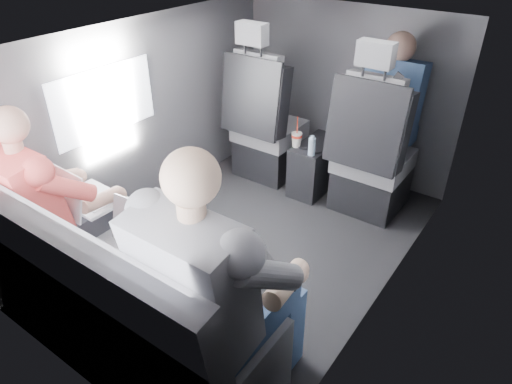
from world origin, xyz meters
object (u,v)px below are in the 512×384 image
Objects in this scene: laptop_white at (81,196)px; passenger_rear_right at (219,288)px; passenger_front_right at (391,103)px; laptop_black at (249,273)px; front_seat_left at (265,131)px; water_bottle at (312,146)px; rear_bench at (118,305)px; passenger_rear_left at (56,207)px; laptop_silver at (156,229)px; center_console at (315,166)px; front_seat_right at (370,161)px; soda_cup at (297,139)px.

passenger_rear_right is at bearing -6.96° from laptop_white.
passenger_front_right reaches higher than laptop_white.
laptop_white is 1.07m from laptop_black.
front_seat_left is 2.09m from passenger_rear_right.
laptop_black is at bearing -70.23° from water_bottle.
rear_bench is (0.45, -1.90, -0.09)m from front_seat_left.
passenger_front_right is (0.90, 0.26, 0.35)m from front_seat_left.
laptop_silver is at bearing 14.70° from passenger_rear_left.
rear_bench reaches higher than laptop_silver.
water_bottle is 0.11× the size of passenger_rear_right.
center_console is 0.74m from passenger_front_right.
passenger_front_right is (0.45, 2.16, 0.44)m from rear_bench.
front_seat_left is 0.97× the size of passenger_rear_right.
front_seat_left is 1.00× the size of front_seat_right.
front_seat_right is 0.44m from passenger_front_right.
laptop_white is 0.43× the size of passenger_front_right.
laptop_silver is at bearing 2.71° from laptop_white.
front_seat_right is at bearing 61.87° from passenger_rear_left.
front_seat_right is 0.97× the size of passenger_rear_right.
laptop_black is 0.34× the size of passenger_rear_left.
laptop_white reaches higher than center_console.
center_console is at bearing 74.39° from passenger_rear_left.
laptop_white is at bearing 173.04° from passenger_rear_right.
passenger_front_right is (-0.15, 1.90, 0.12)m from laptop_black.
laptop_white is at bearing -90.80° from front_seat_left.
front_seat_left is 1.96m from rear_bench.
front_seat_right is at bearing 76.69° from rear_bench.
front_seat_left is 1.56× the size of passenger_front_right.
water_bottle is (0.06, 1.75, 0.16)m from rear_bench.
center_console is at bearing -153.95° from passenger_front_right.
center_console is at bearing 107.06° from passenger_rear_right.
front_seat_right is at bearing 0.00° from front_seat_left.
center_console is 1.38× the size of laptop_white.
soda_cup is 1.76m from passenger_rear_left.
passenger_front_right is at bearing 78.33° from rear_bench.
water_bottle is (-0.39, -0.15, 0.07)m from front_seat_right.
laptop_white is (-0.53, -1.53, 0.17)m from water_bottle.
front_seat_left is at bearing 89.20° from laptop_white.
passenger_rear_left reaches higher than laptop_white.
laptop_black reaches higher than water_bottle.
rear_bench is at bearing -25.03° from laptop_white.
soda_cup is 1.84m from passenger_rear_right.
laptop_silver is at bearing -178.86° from laptop_black.
water_bottle is 1.74m from passenger_rear_right.
laptop_silver is 0.26× the size of passenger_rear_right.
laptop_black is at bearing -65.78° from soda_cup.
front_seat_right reaches higher than rear_bench.
front_seat_right is 0.56m from soda_cup.
rear_bench is 0.72m from laptop_black.
laptop_silver is (0.06, -1.70, 0.43)m from center_console.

